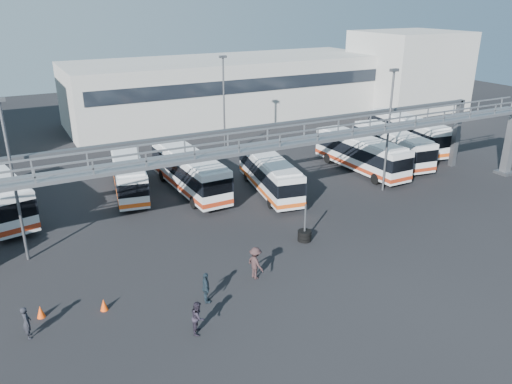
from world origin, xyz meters
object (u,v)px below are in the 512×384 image
bus_8 (392,144)px  cone_left (41,312)px  bus_7 (361,152)px  tire_stack (305,235)px  light_pole_left (12,174)px  bus_4 (189,170)px  light_pole_back (224,102)px  cone_right (104,305)px  pedestrian_a (27,322)px  pedestrian_b (198,317)px  pedestrian_c (256,263)px  light_pole_mid (389,125)px  bus_3 (128,173)px  pedestrian_d (206,288)px  bus_9 (408,132)px  bus_5 (270,173)px

bus_8 → cone_left: size_ratio=16.23×
bus_7 → tire_stack: 16.08m
bus_7 → bus_8: size_ratio=1.01×
light_pole_left → bus_4: bearing=25.8°
light_pole_back → cone_right: 28.12m
bus_8 → pedestrian_a: (-34.74, -13.21, -0.94)m
pedestrian_b → pedestrian_c: 5.83m
bus_7 → cone_left: 31.37m
bus_8 → tire_stack: 20.39m
light_pole_left → bus_4: 15.23m
light_pole_mid → pedestrian_b: bearing=-152.9°
cone_left → cone_right: 3.14m
bus_3 → pedestrian_d: 18.27m
cone_left → tire_stack: (16.77, 0.99, 0.11)m
bus_3 → tire_stack: bearing=-51.0°
light_pole_back → bus_8: light_pole_back is taller
light_pole_mid → pedestrian_d: (-19.86, -8.64, -4.84)m
bus_9 → pedestrian_d: 35.07m
light_pole_mid → bus_5: light_pole_mid is taller
light_pole_left → cone_right: 9.97m
bus_9 → pedestrian_b: bearing=-140.9°
bus_3 → bus_5: bearing=-18.1°
bus_9 → cone_right: (-35.63, -15.31, -1.61)m
light_pole_back → bus_4: bearing=-131.5°
bus_8 → bus_3: bearing=178.9°
bus_5 → pedestrian_d: size_ratio=5.87×
light_pole_left → light_pole_mid: size_ratio=1.00×
bus_5 → cone_right: size_ratio=15.97×
pedestrian_a → cone_left: 1.71m
bus_3 → tire_stack: size_ratio=3.89×
light_pole_back → light_pole_left: bearing=-145.0°
pedestrian_a → pedestrian_d: bearing=-100.9°
bus_5 → pedestrian_b: size_ratio=6.08×
light_pole_back → pedestrian_d: 26.89m
pedestrian_d → bus_3: bearing=9.1°
pedestrian_c → bus_9: bearing=-69.3°
bus_9 → cone_right: 38.82m
bus_8 → pedestrian_b: bus_8 is taller
bus_7 → light_pole_mid: bearing=-107.4°
cone_left → bus_3: bearing=60.9°
tire_stack → pedestrian_b: bearing=-149.4°
light_pole_left → bus_9: (38.71, 7.52, -3.79)m
light_pole_left → bus_8: (34.10, 4.81, -3.94)m
light_pole_mid → cone_right: light_pole_mid is taller
light_pole_mid → pedestrian_a: 29.98m
bus_8 → cone_left: bearing=-153.6°
bus_9 → cone_left: bearing=-151.7°
bus_4 → tire_stack: bus_4 is taller
light_pole_left → bus_7: bearing=7.6°
cone_left → cone_right: bearing=-16.1°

